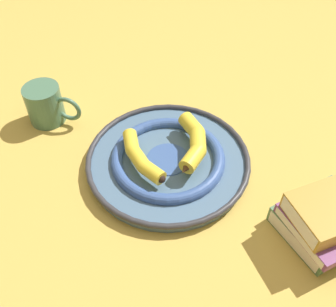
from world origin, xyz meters
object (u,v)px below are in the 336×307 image
object	(u,v)px
banana_b	(139,156)
coffee_mug	(46,104)
decorative_bowl	(168,160)
book_stack	(329,218)
banana_a	(194,143)

from	to	relation	value
banana_b	coffee_mug	distance (m)	0.30
coffee_mug	decorative_bowl	bearing A→B (deg)	-11.13
banana_b	book_stack	distance (m)	0.41
book_stack	decorative_bowl	bearing A→B (deg)	-49.34
banana_b	coffee_mug	size ratio (longest dim) A/B	1.25
banana_a	book_stack	size ratio (longest dim) A/B	0.89
decorative_bowl	banana_a	size ratio (longest dim) A/B	2.01
coffee_mug	banana_b	bearing A→B (deg)	-20.10
banana_a	banana_b	world-z (taller)	banana_a
banana_a	coffee_mug	size ratio (longest dim) A/B	1.36
book_stack	banana_a	bearing A→B (deg)	-57.44
decorative_bowl	banana_b	distance (m)	0.08
banana_b	coffee_mug	world-z (taller)	coffee_mug
coffee_mug	book_stack	bearing A→B (deg)	-12.21
decorative_bowl	banana_b	bearing A→B (deg)	-82.78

